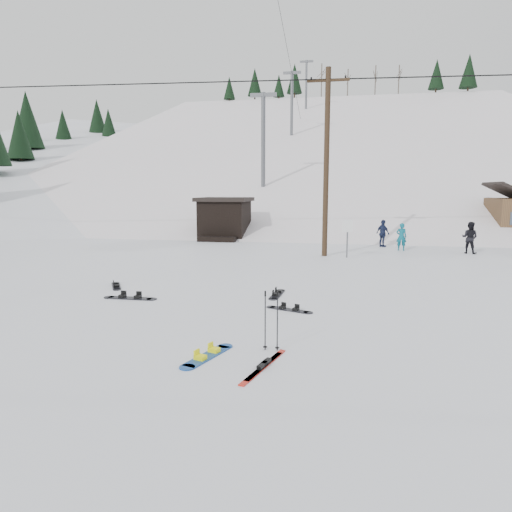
# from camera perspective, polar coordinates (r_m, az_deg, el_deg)

# --- Properties ---
(ground) EXTENTS (200.00, 200.00, 0.00)m
(ground) POSITION_cam_1_polar(r_m,az_deg,el_deg) (9.84, -7.40, -11.32)
(ground) COLOR white
(ground) RESTS_ON ground
(ski_slope) EXTENTS (60.00, 85.24, 65.97)m
(ski_slope) POSITION_cam_1_polar(r_m,az_deg,el_deg) (65.65, 8.23, -5.20)
(ski_slope) COLOR white
(ski_slope) RESTS_ON ground
(ridge_left) EXTENTS (47.54, 95.03, 58.38)m
(ridge_left) POSITION_cam_1_polar(r_m,az_deg,el_deg) (70.34, -22.91, -4.04)
(ridge_left) COLOR white
(ridge_left) RESTS_ON ground
(treeline_left) EXTENTS (20.00, 64.00, 10.00)m
(treeline_left) POSITION_cam_1_polar(r_m,az_deg,el_deg) (61.30, -26.11, 4.43)
(treeline_left) COLOR black
(treeline_left) RESTS_ON ground
(treeline_crest) EXTENTS (50.00, 6.00, 10.00)m
(treeline_crest) POSITION_cam_1_polar(r_m,az_deg,el_deg) (94.88, 9.35, 6.26)
(treeline_crest) COLOR black
(treeline_crest) RESTS_ON ski_slope
(utility_pole) EXTENTS (2.00, 0.26, 9.00)m
(utility_pole) POSITION_cam_1_polar(r_m,az_deg,el_deg) (22.83, 8.79, 11.73)
(utility_pole) COLOR #3A2819
(utility_pole) RESTS_ON ground
(trail_sign) EXTENTS (0.50, 0.09, 1.85)m
(trail_sign) POSITION_cam_1_polar(r_m,az_deg,el_deg) (22.44, 11.37, 3.02)
(trail_sign) COLOR #595B60
(trail_sign) RESTS_ON ground
(lift_hut) EXTENTS (3.40, 4.10, 2.75)m
(lift_hut) POSITION_cam_1_polar(r_m,az_deg,el_deg) (30.83, -3.94, 4.74)
(lift_hut) COLOR black
(lift_hut) RESTS_ON ground
(lift_tower_near) EXTENTS (2.20, 0.36, 8.00)m
(lift_tower_near) POSITION_cam_1_polar(r_m,az_deg,el_deg) (39.66, 0.92, 14.96)
(lift_tower_near) COLOR #595B60
(lift_tower_near) RESTS_ON ski_slope
(lift_tower_mid) EXTENTS (2.20, 0.36, 8.00)m
(lift_tower_mid) POSITION_cam_1_polar(r_m,az_deg,el_deg) (60.21, 4.50, 18.92)
(lift_tower_mid) COLOR #595B60
(lift_tower_mid) RESTS_ON ski_slope
(lift_tower_far) EXTENTS (2.20, 0.36, 8.00)m
(lift_tower_far) POSITION_cam_1_polar(r_m,az_deg,el_deg) (81.01, 6.31, 20.83)
(lift_tower_far) COLOR #595B60
(lift_tower_far) RESTS_ON ski_slope
(hero_snowboard) EXTENTS (0.70, 1.55, 0.11)m
(hero_snowboard) POSITION_cam_1_polar(r_m,az_deg,el_deg) (9.32, -6.09, -12.25)
(hero_snowboard) COLOR #184BA0
(hero_snowboard) RESTS_ON ground
(hero_skis) EXTENTS (0.58, 1.87, 0.10)m
(hero_skis) POSITION_cam_1_polar(r_m,az_deg,el_deg) (8.78, 1.01, -13.52)
(hero_skis) COLOR #AD1C11
(hero_skis) RESTS_ON ground
(ski_poles) EXTENTS (0.34, 0.09, 1.25)m
(ski_poles) POSITION_cam_1_polar(r_m,az_deg,el_deg) (9.44, 1.92, -8.02)
(ski_poles) COLOR black
(ski_poles) RESTS_ON ground
(board_scatter_a) EXTENTS (1.70, 0.34, 0.12)m
(board_scatter_a) POSITION_cam_1_polar(r_m,az_deg,el_deg) (14.44, -15.46, -5.04)
(board_scatter_a) COLOR black
(board_scatter_a) RESTS_ON ground
(board_scatter_b) EXTENTS (0.85, 1.26, 0.10)m
(board_scatter_b) POSITION_cam_1_polar(r_m,az_deg,el_deg) (16.34, -17.08, -3.58)
(board_scatter_b) COLOR black
(board_scatter_b) RESTS_ON ground
(board_scatter_d) EXTENTS (1.34, 0.65, 0.10)m
(board_scatter_d) POSITION_cam_1_polar(r_m,az_deg,el_deg) (12.66, 4.16, -6.66)
(board_scatter_d) COLOR black
(board_scatter_d) RESTS_ON ground
(board_scatter_f) EXTENTS (0.35, 1.52, 0.11)m
(board_scatter_f) POSITION_cam_1_polar(r_m,az_deg,el_deg) (14.42, 2.65, -4.78)
(board_scatter_f) COLOR black
(board_scatter_f) RESTS_ON ground
(skier_teal) EXTENTS (0.58, 0.42, 1.49)m
(skier_teal) POSITION_cam_1_polar(r_m,az_deg,el_deg) (25.90, 17.72, 2.30)
(skier_teal) COLOR #0B5D72
(skier_teal) RESTS_ON ground
(skier_dark) EXTENTS (1.01, 0.95, 1.65)m
(skier_dark) POSITION_cam_1_polar(r_m,az_deg,el_deg) (25.95, 25.15, 2.09)
(skier_dark) COLOR black
(skier_dark) RESTS_ON ground
(skier_navy) EXTENTS (0.90, 0.94, 1.57)m
(skier_navy) POSITION_cam_1_polar(r_m,az_deg,el_deg) (27.20, 15.57, 2.75)
(skier_navy) COLOR #1B2344
(skier_navy) RESTS_ON ground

